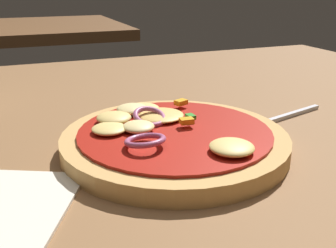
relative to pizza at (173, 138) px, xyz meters
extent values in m
cube|color=brown|center=(0.00, -0.02, -0.03)|extent=(1.14, 1.04, 0.04)
cylinder|color=tan|center=(0.00, 0.00, 0.00)|extent=(0.23, 0.23, 0.02)
cylinder|color=#A81C11|center=(0.00, 0.00, 0.01)|extent=(0.19, 0.19, 0.00)
ellipsoid|color=#EFCC72|center=(-0.05, 0.04, 0.01)|extent=(0.04, 0.04, 0.01)
ellipsoid|color=#EFCC72|center=(-0.01, 0.07, 0.01)|extent=(0.04, 0.04, 0.01)
ellipsoid|color=#E5BC60|center=(0.00, 0.04, 0.01)|extent=(0.05, 0.05, 0.01)
ellipsoid|color=#EFCC72|center=(0.03, -0.07, 0.01)|extent=(0.04, 0.04, 0.01)
ellipsoid|color=#F4DB8E|center=(-0.03, 0.01, 0.01)|extent=(0.03, 0.03, 0.01)
ellipsoid|color=#F4DB8E|center=(-0.02, 0.06, 0.01)|extent=(0.03, 0.03, 0.01)
ellipsoid|color=#EFCC72|center=(-0.06, 0.02, 0.01)|extent=(0.03, 0.03, 0.01)
torus|color=#B25984|center=(-0.01, 0.03, 0.02)|extent=(0.04, 0.04, 0.02)
torus|color=#B25984|center=(-0.04, -0.03, 0.02)|extent=(0.05, 0.05, 0.01)
cube|color=#2D8C28|center=(0.03, 0.02, 0.01)|extent=(0.01, 0.01, 0.00)
cube|color=orange|center=(0.02, 0.00, 0.02)|extent=(0.01, 0.01, 0.01)
cube|color=orange|center=(0.04, 0.06, 0.02)|extent=(0.02, 0.01, 0.01)
cube|color=silver|center=(0.18, 0.04, -0.01)|extent=(0.10, 0.03, 0.01)
cube|color=silver|center=(0.12, 0.02, -0.01)|extent=(0.02, 0.02, 0.01)
cube|color=silver|center=(0.09, 0.02, -0.01)|extent=(0.03, 0.01, 0.00)
cube|color=silver|center=(0.09, 0.02, -0.01)|extent=(0.03, 0.01, 0.00)
cube|color=silver|center=(0.09, 0.01, -0.01)|extent=(0.03, 0.01, 0.00)
cube|color=silver|center=(0.10, 0.01, -0.01)|extent=(0.03, 0.01, 0.00)
cube|color=brown|center=(-0.15, 1.27, -0.03)|extent=(0.84, 0.61, 0.04)
camera|label=1|loc=(-0.14, -0.34, 0.15)|focal=42.22mm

